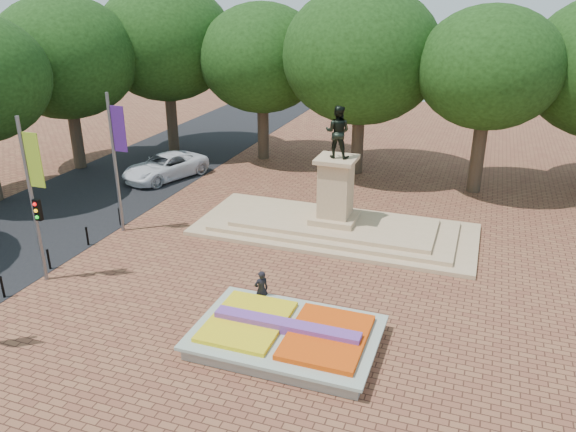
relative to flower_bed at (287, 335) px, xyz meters
The scene contains 9 objects.
ground 2.28m from the flower_bed, 117.19° to the left, with size 90.00×90.00×0.00m, color brown.
asphalt_street 17.49m from the flower_bed, 156.41° to the left, with size 9.00×90.00×0.02m, color black.
flower_bed is the anchor object (origin of this frame).
monument 10.07m from the flower_bed, 95.87° to the left, with size 14.00×6.00×6.40m.
tree_row_back 21.01m from the flower_bed, 86.26° to the left, with size 44.80×8.80×10.43m.
banner_poles 11.66m from the flower_bed, behind, with size 0.88×11.17×7.00m.
bollard_row 11.74m from the flower_bed, behind, with size 0.12×13.12×0.98m.
van 19.94m from the flower_bed, 132.94° to the left, with size 2.64×5.72×1.59m, color white.
pedestrian 2.65m from the flower_bed, 131.72° to the left, with size 0.58×0.38×1.59m, color black.
Camera 1 is at (6.56, -17.39, 11.51)m, focal length 35.00 mm.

